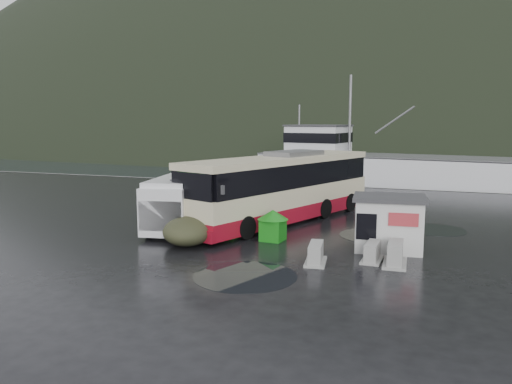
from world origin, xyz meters
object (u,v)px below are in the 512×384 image
(waste_bin_right, at_px, (273,240))
(fishing_trawler, at_px, (381,177))
(jersey_barrier_c, at_px, (395,265))
(jersey_barrier_a, at_px, (316,263))
(ticket_kiosk, at_px, (388,250))
(white_van, at_px, (181,228))
(jersey_barrier_b, at_px, (372,261))
(waste_bin_left, at_px, (230,236))
(coach_bus, at_px, (282,221))
(dome_tent, at_px, (189,244))

(waste_bin_right, height_order, fishing_trawler, fishing_trawler)
(jersey_barrier_c, bearing_deg, waste_bin_right, 158.88)
(fishing_trawler, bearing_deg, jersey_barrier_a, -79.08)
(jersey_barrier_c, bearing_deg, jersey_barrier_a, -164.72)
(ticket_kiosk, height_order, fishing_trawler, fishing_trawler)
(waste_bin_right, bearing_deg, white_van, 169.55)
(jersey_barrier_b, height_order, fishing_trawler, fishing_trawler)
(waste_bin_left, distance_m, jersey_barrier_c, 8.07)
(jersey_barrier_b, distance_m, fishing_trawler, 30.25)
(waste_bin_right, height_order, jersey_barrier_b, waste_bin_right)
(white_van, relative_size, jersey_barrier_c, 3.71)
(waste_bin_right, distance_m, jersey_barrier_a, 3.98)
(waste_bin_left, bearing_deg, coach_bus, 72.95)
(coach_bus, bearing_deg, waste_bin_left, -86.26)
(waste_bin_right, bearing_deg, jersey_barrier_a, -47.74)
(coach_bus, xyz_separation_m, waste_bin_right, (0.87, -4.38, 0.00))
(dome_tent, height_order, jersey_barrier_b, dome_tent)
(ticket_kiosk, relative_size, jersey_barrier_b, 2.01)
(dome_tent, bearing_deg, ticket_kiosk, 13.04)
(waste_bin_left, xyz_separation_m, ticket_kiosk, (7.31, -0.05, 0.00))
(coach_bus, distance_m, fishing_trawler, 24.03)
(waste_bin_left, bearing_deg, ticket_kiosk, -0.36)
(coach_bus, relative_size, waste_bin_left, 9.42)
(dome_tent, height_order, fishing_trawler, fishing_trawler)
(white_van, bearing_deg, waste_bin_right, -21.46)
(coach_bus, xyz_separation_m, ticket_kiosk, (6.00, -4.33, 0.00))
(dome_tent, distance_m, jersey_barrier_b, 8.01)
(white_van, xyz_separation_m, jersey_barrier_c, (10.79, -3.11, 0.00))
(ticket_kiosk, height_order, jersey_barrier_b, ticket_kiosk)
(white_van, distance_m, waste_bin_right, 5.31)
(waste_bin_left, xyz_separation_m, jersey_barrier_a, (4.86, -3.04, 0.00))
(coach_bus, xyz_separation_m, jersey_barrier_a, (3.55, -7.32, 0.00))
(coach_bus, relative_size, waste_bin_right, 9.46)
(jersey_barrier_c, xyz_separation_m, fishing_trawler, (-3.52, 30.37, 0.00))
(jersey_barrier_b, xyz_separation_m, fishing_trawler, (-2.64, 30.13, 0.00))
(jersey_barrier_c, bearing_deg, coach_bus, 134.62)
(jersey_barrier_b, relative_size, jersey_barrier_c, 0.85)
(white_van, height_order, ticket_kiosk, white_van)
(coach_bus, bearing_deg, fishing_trawler, 103.80)
(jersey_barrier_a, distance_m, jersey_barrier_b, 2.27)
(waste_bin_left, distance_m, dome_tent, 2.30)
(jersey_barrier_b, bearing_deg, dome_tent, 179.97)
(white_van, bearing_deg, jersey_barrier_b, -27.17)
(coach_bus, distance_m, waste_bin_right, 4.46)
(dome_tent, bearing_deg, fishing_trawler, 79.90)
(coach_bus, distance_m, jersey_barrier_a, 8.13)
(white_van, bearing_deg, fishing_trawler, 64.05)
(waste_bin_left, height_order, jersey_barrier_c, waste_bin_left)
(white_van, relative_size, dome_tent, 2.05)
(white_van, height_order, fishing_trawler, fishing_trawler)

